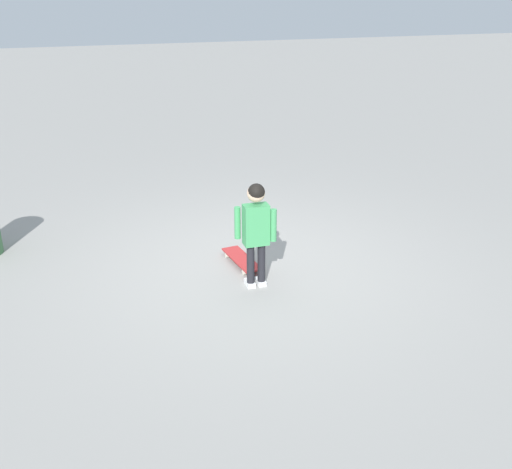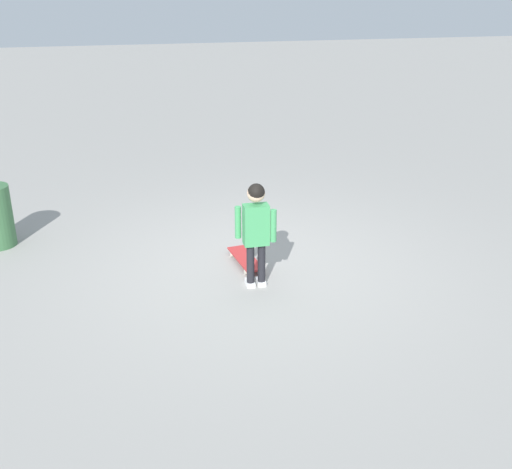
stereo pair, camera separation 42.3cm
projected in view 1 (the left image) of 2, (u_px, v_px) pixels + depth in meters
ground_plane at (252, 266)px, 6.49m from camera, size 50.00×50.00×0.00m
child_person at (256, 224)px, 5.82m from camera, size 0.23×0.37×1.06m
skateboard at (242, 259)px, 6.50m from camera, size 0.68×0.26×0.07m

